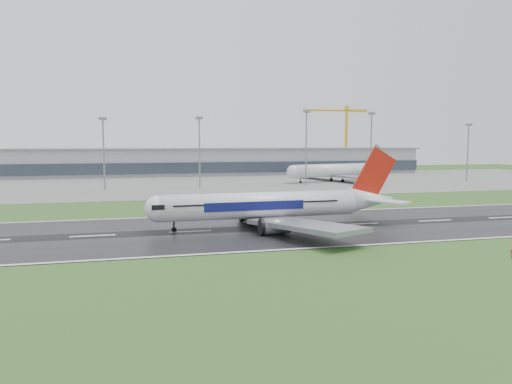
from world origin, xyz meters
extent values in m
plane|color=#2A521E|center=(0.00, 0.00, 0.00)|extent=(520.00, 520.00, 0.00)
cube|color=black|center=(0.00, 0.00, 0.05)|extent=(400.00, 45.00, 0.10)
cube|color=slate|center=(0.00, 125.00, 0.04)|extent=(400.00, 130.00, 0.08)
cube|color=gray|center=(0.00, 185.00, 7.50)|extent=(240.00, 36.00, 15.00)
cylinder|color=gray|center=(-63.21, 100.00, 13.98)|extent=(0.64, 0.64, 27.96)
cylinder|color=gray|center=(-24.78, 100.00, 14.35)|extent=(0.64, 0.64, 28.69)
cylinder|color=gray|center=(22.62, 100.00, 16.02)|extent=(0.64, 0.64, 32.03)
cylinder|color=gray|center=(54.09, 100.00, 15.86)|extent=(0.64, 0.64, 31.71)
cylinder|color=gray|center=(105.67, 100.00, 13.51)|extent=(0.64, 0.64, 27.03)
camera|label=1|loc=(-51.24, -103.12, 19.26)|focal=33.95mm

